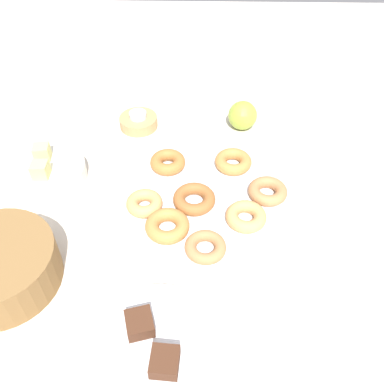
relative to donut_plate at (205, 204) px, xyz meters
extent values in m
plane|color=beige|center=(0.00, 0.00, -0.01)|extent=(2.40, 2.40, 0.00)
cylinder|color=silver|center=(0.00, 0.00, 0.00)|extent=(0.34, 0.34, 0.01)
torus|color=#AD6B33|center=(0.12, 0.09, 0.02)|extent=(0.11, 0.11, 0.03)
torus|color=#B27547|center=(0.02, -0.14, 0.02)|extent=(0.12, 0.12, 0.03)
torus|color=#BC7A3D|center=(0.12, -0.07, 0.02)|extent=(0.12, 0.12, 0.03)
torus|color=#995B2D|center=(-0.01, 0.03, 0.02)|extent=(0.11, 0.11, 0.03)
torus|color=#B27547|center=(-0.14, 0.00, 0.02)|extent=(0.12, 0.12, 0.02)
torus|color=tan|center=(-0.05, -0.09, 0.02)|extent=(0.12, 0.12, 0.03)
torus|color=#BC7A3D|center=(-0.09, 0.08, 0.02)|extent=(0.11, 0.11, 0.03)
torus|color=tan|center=(-0.02, 0.13, 0.02)|extent=(0.11, 0.11, 0.03)
cylinder|color=silver|center=(-0.33, 0.08, 0.00)|extent=(0.24, 0.24, 0.01)
cube|color=#472819|center=(-0.37, 0.06, 0.02)|extent=(0.05, 0.05, 0.03)
cube|color=#472819|center=(-0.30, 0.11, 0.02)|extent=(0.06, 0.06, 0.03)
cylinder|color=tan|center=(0.30, 0.18, 0.01)|extent=(0.10, 0.10, 0.03)
cylinder|color=silver|center=(0.30, 0.18, 0.03)|extent=(0.05, 0.05, 0.01)
cylinder|color=silver|center=(0.08, 0.37, 0.01)|extent=(0.18, 0.18, 0.04)
cube|color=#DBD67A|center=(0.05, 0.37, 0.05)|extent=(0.04, 0.04, 0.04)
cube|color=#DBD67A|center=(0.11, 0.39, 0.05)|extent=(0.04, 0.04, 0.04)
sphere|color=#93AD38|center=(0.30, -0.10, 0.03)|extent=(0.08, 0.08, 0.08)
camera|label=1|loc=(-0.66, 0.01, 0.69)|focal=39.77mm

